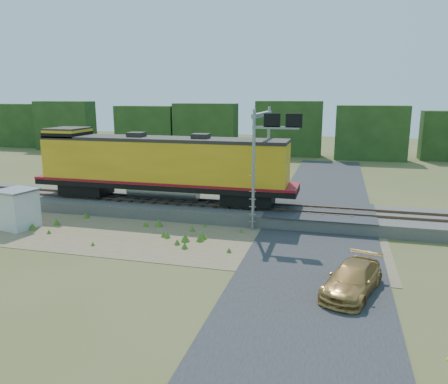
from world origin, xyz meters
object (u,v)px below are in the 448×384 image
(locomotive, at_px, (159,165))
(signal_gantry, at_px, (266,138))
(car, at_px, (352,279))
(shed, at_px, (17,209))

(locomotive, bearing_deg, signal_gantry, -4.97)
(locomotive, distance_m, car, 17.13)
(signal_gantry, bearing_deg, car, -61.04)
(shed, xyz_separation_m, signal_gantry, (14.87, 5.49, 4.31))
(signal_gantry, xyz_separation_m, car, (5.43, -9.82, -4.95))
(shed, height_order, car, shed)
(locomotive, distance_m, signal_gantry, 8.14)
(signal_gantry, distance_m, car, 12.26)
(shed, distance_m, car, 20.77)
(shed, relative_size, car, 0.57)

